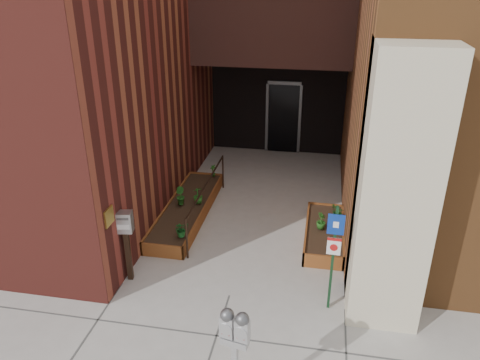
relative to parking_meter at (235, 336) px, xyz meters
The scene contains 14 objects.
ground 2.65m from the parking_meter, 103.60° to the left, with size 80.00×80.00×0.00m, color #9E9991.
planter_left 5.51m from the parking_meter, 112.90° to the left, with size 0.90×3.60×0.30m.
planter_right 4.73m from the parking_meter, 76.75° to the left, with size 0.80×2.20×0.30m.
handrail 5.20m from the parking_meter, 108.01° to the left, with size 0.04×3.34×0.90m.
parking_meter is the anchor object (origin of this frame).
sign_post 2.55m from the parking_meter, 62.77° to the left, with size 0.27×0.07×1.94m.
payment_dropbox 3.46m from the parking_meter, 135.20° to the left, with size 0.31×0.25×1.40m.
shrub_left_a 4.08m from the parking_meter, 116.71° to the left, with size 0.29×0.29×0.32m, color #19581E.
shrub_left_b 5.47m from the parking_meter, 114.49° to the left, with size 0.23×0.23×0.41m, color #1C5317.
shrub_left_c 5.45m from the parking_meter, 110.12° to the left, with size 0.22×0.22×0.39m, color #215D1A.
shrub_left_d 6.87m from the parking_meter, 105.79° to the left, with size 0.17×0.17×0.32m, color #22601B.
shrub_right_a 4.57m from the parking_meter, 77.63° to the left, with size 0.20×0.20×0.35m, color #215819.
shrub_right_b 4.67m from the parking_meter, 74.25° to the left, with size 0.18×0.18×0.34m, color #195518.
shrub_right_c 5.10m from the parking_meter, 75.01° to the left, with size 0.29×0.29×0.32m, color #1B5016.
Camera 1 is at (1.39, -6.49, 5.29)m, focal length 35.00 mm.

